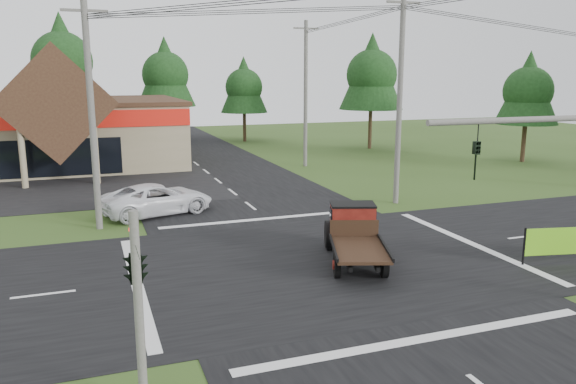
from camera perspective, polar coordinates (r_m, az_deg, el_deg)
name	(u,v)px	position (r m, az deg, el deg)	size (l,w,h in m)	color
ground	(322,262)	(22.07, 3.42, -7.08)	(120.00, 120.00, 0.00)	#324B1A
road_ns	(322,261)	(22.07, 3.42, -7.05)	(12.00, 120.00, 0.02)	black
road_ew	(322,261)	(22.07, 3.42, -7.05)	(120.00, 12.00, 0.02)	black
traffic_signal_corner	(135,249)	(12.41, -15.32, -5.57)	(0.53, 2.48, 4.40)	#595651
utility_pole_nw	(92,114)	(27.22, -19.32, 7.47)	(2.00, 0.30, 10.50)	#595651
utility_pole_ne	(400,98)	(31.70, 11.28, 9.34)	(2.00, 0.30, 11.50)	#595651
utility_pole_n	(306,93)	(44.30, 1.80, 10.00)	(2.00, 0.30, 11.20)	#595651
tree_row_c	(62,58)	(60.21, -21.99, 12.49)	(7.28, 7.28, 13.13)	#332316
tree_row_d	(165,72)	(61.72, -12.36, 11.78)	(6.16, 6.16, 11.11)	#332316
tree_row_e	(244,85)	(61.38, -4.50, 10.76)	(5.04, 5.04, 9.09)	#332316
tree_side_ne	(372,72)	(55.76, 8.50, 11.94)	(6.16, 6.16, 11.11)	#332316
tree_side_e_near	(528,89)	(50.59, 23.22, 9.63)	(5.04, 5.04, 9.09)	#332316
antique_flatbed_truck	(356,236)	(21.67, 6.88, -4.49)	(1.99, 5.20, 2.18)	#4F0F0B
roadside_banner	(576,244)	(24.34, 27.18, -4.76)	(4.36, 0.13, 1.49)	#67B818
white_pickup	(157,199)	(29.99, -13.15, -0.70)	(2.66, 5.77, 1.60)	white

